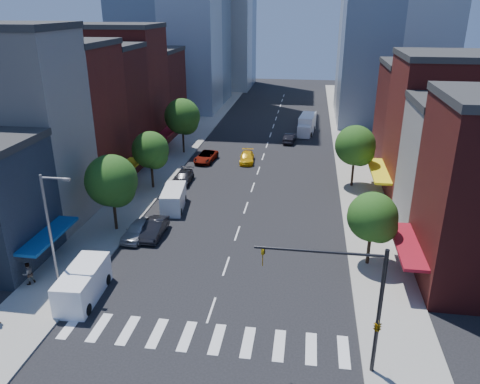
{
  "coord_description": "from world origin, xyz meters",
  "views": [
    {
      "loc": [
        6.04,
        -26.86,
        20.05
      ],
      "look_at": [
        0.55,
        10.06,
        5.0
      ],
      "focal_mm": 35.0,
      "sensor_mm": 36.0,
      "label": 1
    }
  ],
  "objects_px": {
    "pedestrian_far": "(28,273)",
    "cargo_van_far": "(173,199)",
    "parked_car_third": "(206,157)",
    "parked_car_front": "(138,230)",
    "cargo_van_near": "(82,285)",
    "traffic_car_far": "(305,117)",
    "parked_car_rear": "(183,178)",
    "traffic_car_oncoming": "(290,138)",
    "parked_car_second": "(154,229)",
    "box_truck": "(307,125)",
    "taxi": "(247,157)"
  },
  "relations": [
    {
      "from": "parked_car_rear",
      "to": "cargo_van_far",
      "type": "height_order",
      "value": "cargo_van_far"
    },
    {
      "from": "parked_car_front",
      "to": "parked_car_rear",
      "type": "bearing_deg",
      "value": 93.98
    },
    {
      "from": "box_truck",
      "to": "parked_car_rear",
      "type": "bearing_deg",
      "value": -112.27
    },
    {
      "from": "parked_car_front",
      "to": "cargo_van_far",
      "type": "bearing_deg",
      "value": 84.13
    },
    {
      "from": "taxi",
      "to": "traffic_car_oncoming",
      "type": "distance_m",
      "value": 11.89
    },
    {
      "from": "parked_car_second",
      "to": "taxi",
      "type": "bearing_deg",
      "value": 75.92
    },
    {
      "from": "cargo_van_near",
      "to": "taxi",
      "type": "height_order",
      "value": "cargo_van_near"
    },
    {
      "from": "taxi",
      "to": "traffic_car_oncoming",
      "type": "xyz_separation_m",
      "value": [
        5.3,
        10.65,
        0.06
      ]
    },
    {
      "from": "box_truck",
      "to": "parked_car_front",
      "type": "bearing_deg",
      "value": -103.46
    },
    {
      "from": "taxi",
      "to": "parked_car_third",
      "type": "bearing_deg",
      "value": -179.09
    },
    {
      "from": "traffic_car_oncoming",
      "to": "traffic_car_far",
      "type": "xyz_separation_m",
      "value": [
        1.97,
        15.0,
        0.01
      ]
    },
    {
      "from": "traffic_car_far",
      "to": "parked_car_front",
      "type": "bearing_deg",
      "value": 72.44
    },
    {
      "from": "parked_car_rear",
      "to": "box_truck",
      "type": "relative_size",
      "value": 0.63
    },
    {
      "from": "traffic_car_far",
      "to": "box_truck",
      "type": "relative_size",
      "value": 0.57
    },
    {
      "from": "parked_car_rear",
      "to": "parked_car_second",
      "type": "bearing_deg",
      "value": -87.1
    },
    {
      "from": "parked_car_front",
      "to": "parked_car_second",
      "type": "distance_m",
      "value": 1.49
    },
    {
      "from": "parked_car_third",
      "to": "cargo_van_near",
      "type": "xyz_separation_m",
      "value": [
        -1.99,
        -32.75,
        0.48
      ]
    },
    {
      "from": "traffic_car_far",
      "to": "parked_car_second",
      "type": "bearing_deg",
      "value": 73.8
    },
    {
      "from": "parked_car_rear",
      "to": "box_truck",
      "type": "height_order",
      "value": "box_truck"
    },
    {
      "from": "parked_car_front",
      "to": "parked_car_third",
      "type": "relative_size",
      "value": 0.91
    },
    {
      "from": "parked_car_front",
      "to": "box_truck",
      "type": "xyz_separation_m",
      "value": [
        14.72,
        40.06,
        0.65
      ]
    },
    {
      "from": "parked_car_front",
      "to": "cargo_van_near",
      "type": "relative_size",
      "value": 0.8
    },
    {
      "from": "cargo_van_near",
      "to": "parked_car_second",
      "type": "bearing_deg",
      "value": 76.17
    },
    {
      "from": "cargo_van_far",
      "to": "box_truck",
      "type": "bearing_deg",
      "value": 60.81
    },
    {
      "from": "cargo_van_near",
      "to": "traffic_car_far",
      "type": "bearing_deg",
      "value": 72.91
    },
    {
      "from": "parked_car_rear",
      "to": "traffic_car_oncoming",
      "type": "height_order",
      "value": "traffic_car_oncoming"
    },
    {
      "from": "parked_car_second",
      "to": "pedestrian_far",
      "type": "distance_m",
      "value": 11.6
    },
    {
      "from": "parked_car_third",
      "to": "cargo_van_far",
      "type": "xyz_separation_m",
      "value": [
        0.02,
        -16.05,
        0.39
      ]
    },
    {
      "from": "parked_car_second",
      "to": "cargo_van_near",
      "type": "distance_m",
      "value": 10.59
    },
    {
      "from": "parked_car_front",
      "to": "cargo_van_far",
      "type": "relative_size",
      "value": 0.84
    },
    {
      "from": "cargo_van_far",
      "to": "pedestrian_far",
      "type": "height_order",
      "value": "cargo_van_far"
    },
    {
      "from": "traffic_car_oncoming",
      "to": "parked_car_third",
      "type": "bearing_deg",
      "value": 52.48
    },
    {
      "from": "parked_car_third",
      "to": "parked_car_front",
      "type": "bearing_deg",
      "value": -87.63
    },
    {
      "from": "parked_car_rear",
      "to": "cargo_van_far",
      "type": "relative_size",
      "value": 0.89
    },
    {
      "from": "taxi",
      "to": "pedestrian_far",
      "type": "bearing_deg",
      "value": -115.94
    },
    {
      "from": "pedestrian_far",
      "to": "cargo_van_far",
      "type": "bearing_deg",
      "value": -173.12
    },
    {
      "from": "parked_car_front",
      "to": "pedestrian_far",
      "type": "height_order",
      "value": "pedestrian_far"
    },
    {
      "from": "parked_car_third",
      "to": "traffic_car_oncoming",
      "type": "distance_m",
      "value": 15.6
    },
    {
      "from": "parked_car_third",
      "to": "box_truck",
      "type": "height_order",
      "value": "box_truck"
    },
    {
      "from": "cargo_van_far",
      "to": "traffic_car_far",
      "type": "distance_m",
      "value": 44.16
    },
    {
      "from": "parked_car_second",
      "to": "cargo_van_near",
      "type": "xyz_separation_m",
      "value": [
        -1.99,
        -10.39,
        0.41
      ]
    },
    {
      "from": "traffic_car_oncoming",
      "to": "pedestrian_far",
      "type": "bearing_deg",
      "value": 74.07
    },
    {
      "from": "parked_car_front",
      "to": "traffic_car_far",
      "type": "distance_m",
      "value": 51.11
    },
    {
      "from": "traffic_car_oncoming",
      "to": "parked_car_second",
      "type": "bearing_deg",
      "value": 78.64
    },
    {
      "from": "parked_car_third",
      "to": "pedestrian_far",
      "type": "xyz_separation_m",
      "value": [
        -6.89,
        -31.68,
        0.35
      ]
    },
    {
      "from": "parked_car_second",
      "to": "traffic_car_far",
      "type": "bearing_deg",
      "value": 74.75
    },
    {
      "from": "cargo_van_near",
      "to": "traffic_car_oncoming",
      "type": "distance_m",
      "value": 45.79
    },
    {
      "from": "taxi",
      "to": "traffic_car_oncoming",
      "type": "relative_size",
      "value": 1.04
    },
    {
      "from": "parked_car_rear",
      "to": "traffic_car_far",
      "type": "relative_size",
      "value": 1.11
    },
    {
      "from": "cargo_van_near",
      "to": "cargo_van_far",
      "type": "relative_size",
      "value": 1.06
    }
  ]
}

